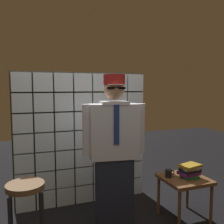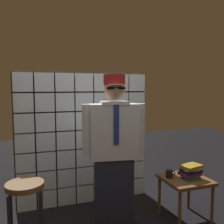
{
  "view_description": "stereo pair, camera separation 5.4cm",
  "coord_description": "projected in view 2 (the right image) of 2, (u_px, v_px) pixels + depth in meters",
  "views": [
    {
      "loc": [
        -0.79,
        -1.97,
        1.6
      ],
      "look_at": [
        0.12,
        0.51,
        1.34
      ],
      "focal_mm": 39.9,
      "sensor_mm": 36.0,
      "label": 1
    },
    {
      "loc": [
        -0.74,
        -1.98,
        1.6
      ],
      "look_at": [
        0.12,
        0.51,
        1.34
      ],
      "focal_mm": 39.9,
      "sensor_mm": 36.0,
      "label": 2
    }
  ],
  "objects": [
    {
      "name": "glass_block_wall",
      "position": [
        84.0,
        139.0,
        3.43
      ],
      "size": [
        1.83,
        0.1,
        1.83
      ],
      "color": "silver",
      "rests_on": "ground"
    },
    {
      "name": "standing_person",
      "position": [
        114.0,
        152.0,
        2.7
      ],
      "size": [
        0.7,
        0.33,
        1.74
      ],
      "rotation": [
        0.0,
        0.0,
        -0.16
      ],
      "color": "#1E2333",
      "rests_on": "ground"
    },
    {
      "name": "bar_stool",
      "position": [
        25.0,
        203.0,
        2.26
      ],
      "size": [
        0.34,
        0.34,
        0.74
      ],
      "color": "brown",
      "rests_on": "ground"
    },
    {
      "name": "coffee_mug",
      "position": [
        169.0,
        174.0,
        2.98
      ],
      "size": [
        0.13,
        0.08,
        0.09
      ],
      "color": "black",
      "rests_on": "side_table"
    },
    {
      "name": "side_table",
      "position": [
        185.0,
        183.0,
        2.98
      ],
      "size": [
        0.52,
        0.52,
        0.52
      ],
      "color": "brown",
      "rests_on": "ground"
    },
    {
      "name": "book_stack",
      "position": [
        190.0,
        171.0,
        2.96
      ],
      "size": [
        0.27,
        0.22,
        0.16
      ],
      "color": "#1E592D",
      "rests_on": "side_table"
    }
  ]
}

